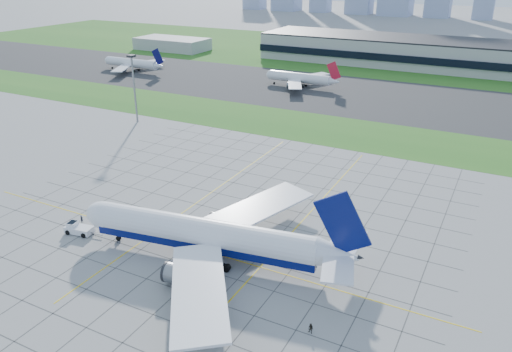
{
  "coord_description": "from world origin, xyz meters",
  "views": [
    {
      "loc": [
        57.11,
        -78.6,
        57.56
      ],
      "look_at": [
        2.99,
        24.85,
        7.0
      ],
      "focal_mm": 35.0,
      "sensor_mm": 36.0,
      "label": 1
    }
  ],
  "objects_px": {
    "crew_near": "(82,219)",
    "crew_far": "(311,329)",
    "airliner": "(207,235)",
    "distant_jet_0": "(133,63)",
    "pushback_tug": "(78,229)",
    "distant_jet_1": "(301,78)",
    "light_mast": "(134,80)"
  },
  "relations": [
    {
      "from": "crew_near",
      "to": "crew_far",
      "type": "distance_m",
      "value": 63.64
    },
    {
      "from": "airliner",
      "to": "crew_far",
      "type": "height_order",
      "value": "airliner"
    },
    {
      "from": "crew_near",
      "to": "distant_jet_0",
      "type": "relative_size",
      "value": 0.04
    },
    {
      "from": "airliner",
      "to": "crew_near",
      "type": "bearing_deg",
      "value": 172.9
    },
    {
      "from": "airliner",
      "to": "crew_near",
      "type": "xyz_separation_m",
      "value": [
        -34.85,
        -1.08,
        -4.44
      ]
    },
    {
      "from": "pushback_tug",
      "to": "distant_jet_1",
      "type": "relative_size",
      "value": 0.22
    },
    {
      "from": "pushback_tug",
      "to": "distant_jet_0",
      "type": "bearing_deg",
      "value": 117.68
    },
    {
      "from": "pushback_tug",
      "to": "crew_far",
      "type": "distance_m",
      "value": 60.19
    },
    {
      "from": "distant_jet_0",
      "to": "light_mast",
      "type": "bearing_deg",
      "value": -48.7
    },
    {
      "from": "crew_near",
      "to": "distant_jet_1",
      "type": "xyz_separation_m",
      "value": [
        -8.21,
        152.83,
        3.53
      ]
    },
    {
      "from": "crew_near",
      "to": "distant_jet_0",
      "type": "height_order",
      "value": "distant_jet_0"
    },
    {
      "from": "light_mast",
      "to": "crew_near",
      "type": "bearing_deg",
      "value": -59.21
    },
    {
      "from": "crew_near",
      "to": "crew_far",
      "type": "xyz_separation_m",
      "value": [
        62.76,
        -10.55,
        0.01
      ]
    },
    {
      "from": "crew_far",
      "to": "distant_jet_1",
      "type": "bearing_deg",
      "value": 126.38
    },
    {
      "from": "airliner",
      "to": "distant_jet_0",
      "type": "xyz_separation_m",
      "value": [
        -142.05,
        143.45,
        -0.9
      ]
    },
    {
      "from": "crew_near",
      "to": "distant_jet_1",
      "type": "relative_size",
      "value": 0.04
    },
    {
      "from": "distant_jet_1",
      "to": "crew_far",
      "type": "bearing_deg",
      "value": -66.52
    },
    {
      "from": "light_mast",
      "to": "distant_jet_1",
      "type": "bearing_deg",
      "value": 68.0
    },
    {
      "from": "distant_jet_1",
      "to": "light_mast",
      "type": "bearing_deg",
      "value": -112.0
    },
    {
      "from": "airliner",
      "to": "distant_jet_1",
      "type": "distance_m",
      "value": 157.75
    },
    {
      "from": "crew_near",
      "to": "distant_jet_0",
      "type": "bearing_deg",
      "value": 43.17
    },
    {
      "from": "crew_near",
      "to": "pushback_tug",
      "type": "bearing_deg",
      "value": -137.16
    },
    {
      "from": "airliner",
      "to": "distant_jet_1",
      "type": "relative_size",
      "value": 1.47
    },
    {
      "from": "pushback_tug",
      "to": "crew_far",
      "type": "height_order",
      "value": "pushback_tug"
    },
    {
      "from": "pushback_tug",
      "to": "crew_near",
      "type": "xyz_separation_m",
      "value": [
        -2.93,
        4.0,
        -0.21
      ]
    },
    {
      "from": "airliner",
      "to": "distant_jet_0",
      "type": "distance_m",
      "value": 201.88
    },
    {
      "from": "distant_jet_1",
      "to": "pushback_tug",
      "type": "bearing_deg",
      "value": -85.94
    },
    {
      "from": "pushback_tug",
      "to": "distant_jet_1",
      "type": "height_order",
      "value": "distant_jet_1"
    },
    {
      "from": "airliner",
      "to": "crew_near",
      "type": "distance_m",
      "value": 35.15
    },
    {
      "from": "airliner",
      "to": "crew_far",
      "type": "relative_size",
      "value": 32.78
    },
    {
      "from": "crew_far",
      "to": "distant_jet_0",
      "type": "height_order",
      "value": "distant_jet_0"
    },
    {
      "from": "crew_near",
      "to": "distant_jet_1",
      "type": "bearing_deg",
      "value": 9.68
    }
  ]
}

